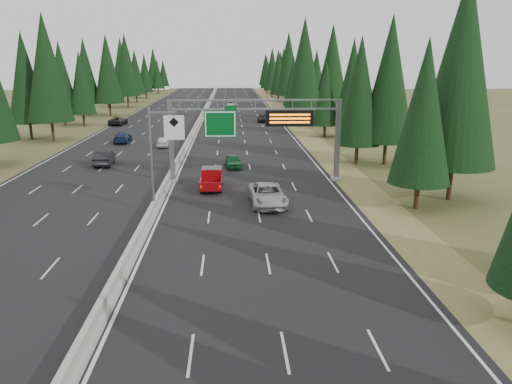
% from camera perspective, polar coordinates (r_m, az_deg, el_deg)
% --- Properties ---
extents(road, '(32.00, 260.00, 0.08)m').
position_cam_1_polar(road, '(92.90, -6.65, 7.64)').
color(road, black).
rests_on(road, ground).
extents(shoulder_right, '(3.60, 260.00, 0.06)m').
position_cam_1_polar(shoulder_right, '(93.47, 4.40, 7.74)').
color(shoulder_right, olive).
rests_on(shoulder_right, ground).
extents(shoulder_left, '(3.60, 260.00, 0.06)m').
position_cam_1_polar(shoulder_left, '(95.70, -17.43, 7.27)').
color(shoulder_left, '#444C23').
rests_on(shoulder_left, ground).
extents(median_barrier, '(0.70, 260.00, 0.85)m').
position_cam_1_polar(median_barrier, '(92.86, -6.66, 7.87)').
color(median_barrier, '#9B9B96').
rests_on(median_barrier, road).
extents(sign_gantry, '(16.75, 0.98, 7.80)m').
position_cam_1_polar(sign_gantry, '(47.39, 0.69, 7.39)').
color(sign_gantry, slate).
rests_on(sign_gantry, road).
extents(hov_sign_pole, '(2.80, 0.50, 8.00)m').
position_cam_1_polar(hov_sign_pole, '(37.95, -11.05, 4.46)').
color(hov_sign_pole, slate).
rests_on(hov_sign_pole, road).
extents(tree_row_right, '(12.22, 238.91, 18.83)m').
position_cam_1_polar(tree_row_right, '(87.89, 8.02, 13.10)').
color(tree_row_right, black).
rests_on(tree_row_right, ground).
extents(tree_row_left, '(11.37, 238.98, 18.09)m').
position_cam_1_polar(tree_row_left, '(88.06, -21.92, 12.16)').
color(tree_row_left, black).
rests_on(tree_row_left, ground).
extents(silver_minivan, '(3.13, 6.10, 1.65)m').
position_cam_1_polar(silver_minivan, '(40.13, 1.31, -0.31)').
color(silver_minivan, '#AEAFB3').
rests_on(silver_minivan, road).
extents(red_pickup, '(1.91, 5.36, 1.75)m').
position_cam_1_polar(red_pickup, '(45.87, -5.09, 1.73)').
color(red_pickup, black).
rests_on(red_pickup, road).
extents(car_ahead_green, '(1.98, 4.23, 1.40)m').
position_cam_1_polar(car_ahead_green, '(54.46, -2.63, 3.55)').
color(car_ahead_green, '#155D2D').
rests_on(car_ahead_green, road).
extents(car_ahead_dkred, '(1.67, 4.17, 1.35)m').
position_cam_1_polar(car_ahead_dkred, '(91.92, 2.44, 8.10)').
color(car_ahead_dkred, '#5B150D').
rests_on(car_ahead_dkred, road).
extents(car_ahead_dkgrey, '(1.98, 4.56, 1.31)m').
position_cam_1_polar(car_ahead_dkgrey, '(96.65, 0.72, 8.43)').
color(car_ahead_dkgrey, black).
rests_on(car_ahead_dkgrey, road).
extents(car_ahead_white, '(2.69, 5.26, 1.42)m').
position_cam_1_polar(car_ahead_white, '(128.84, -2.83, 10.01)').
color(car_ahead_white, silver).
rests_on(car_ahead_white, road).
extents(car_ahead_far, '(1.60, 3.79, 1.28)m').
position_cam_1_polar(car_ahead_far, '(129.23, -2.96, 9.99)').
color(car_ahead_far, black).
rests_on(car_ahead_far, road).
extents(car_onc_near, '(2.12, 5.13, 1.65)m').
position_cam_1_polar(car_onc_near, '(58.20, -16.95, 3.77)').
color(car_onc_near, black).
rests_on(car_onc_near, road).
extents(car_onc_blue, '(2.25, 5.16, 1.48)m').
position_cam_1_polar(car_onc_blue, '(73.96, -15.01, 6.06)').
color(car_onc_blue, '#152B4C').
rests_on(car_onc_blue, road).
extents(car_onc_white, '(1.89, 4.12, 1.37)m').
position_cam_1_polar(car_onc_white, '(69.02, -10.59, 5.68)').
color(car_onc_white, silver).
rests_on(car_onc_white, road).
extents(car_onc_far, '(2.87, 5.54, 1.49)m').
position_cam_1_polar(car_onc_far, '(95.18, -15.48, 7.86)').
color(car_onc_far, black).
rests_on(car_onc_far, road).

